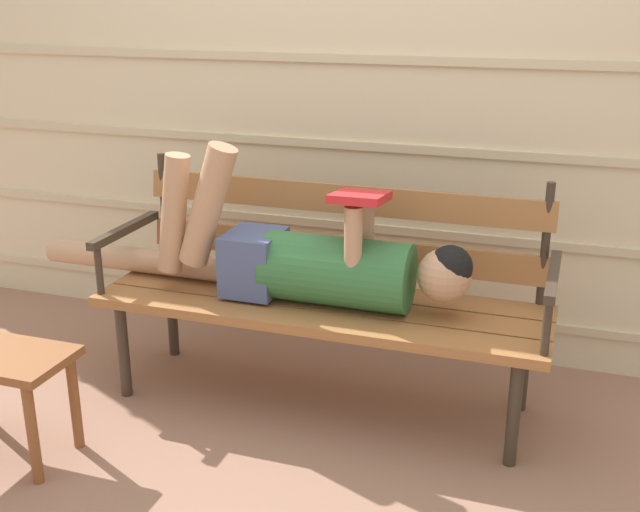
{
  "coord_description": "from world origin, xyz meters",
  "views": [
    {
      "loc": [
        0.86,
        -2.37,
        1.52
      ],
      "look_at": [
        0.0,
        0.17,
        0.6
      ],
      "focal_mm": 43.67,
      "sensor_mm": 36.0,
      "label": 1
    }
  ],
  "objects": [
    {
      "name": "park_bench",
      "position": [
        -0.0,
        0.25,
        0.47
      ],
      "size": [
        1.69,
        0.51,
        0.88
      ],
      "color": "#9E6638",
      "rests_on": "ground"
    },
    {
      "name": "house_siding",
      "position": [
        0.0,
        0.81,
        1.08
      ],
      "size": [
        5.1,
        0.08,
        2.15
      ],
      "color": "beige",
      "rests_on": "ground"
    },
    {
      "name": "footstool",
      "position": [
        -0.89,
        -0.51,
        0.31
      ],
      "size": [
        0.46,
        0.28,
        0.39
      ],
      "color": "brown",
      "rests_on": "ground"
    },
    {
      "name": "reclining_person",
      "position": [
        -0.08,
        0.17,
        0.58
      ],
      "size": [
        1.78,
        0.26,
        0.59
      ],
      "color": "#33703D"
    },
    {
      "name": "ground_plane",
      "position": [
        0.0,
        0.0,
        0.0
      ],
      "size": [
        12.0,
        12.0,
        0.0
      ],
      "primitive_type": "plane",
      "color": "#936B56"
    }
  ]
}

